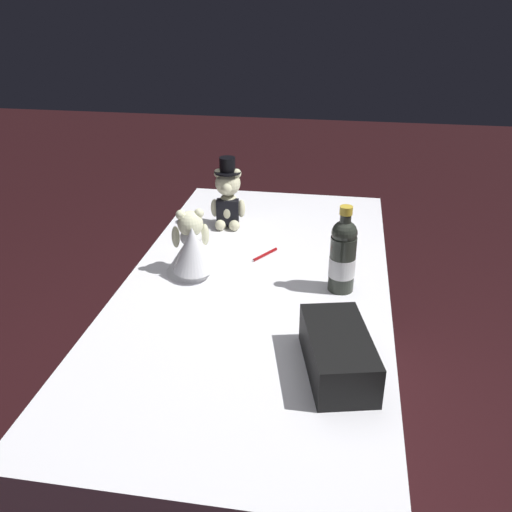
# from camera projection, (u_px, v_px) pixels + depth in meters

# --- Properties ---
(ground_plane) EXTENTS (12.00, 12.00, 0.00)m
(ground_plane) POSITION_uv_depth(u_px,v_px,m) (256.00, 450.00, 2.24)
(ground_plane) COLOR black
(reception_table) EXTENTS (1.81, 0.89, 0.76)m
(reception_table) POSITION_uv_depth(u_px,v_px,m) (256.00, 373.00, 2.07)
(reception_table) COLOR white
(reception_table) RESTS_ON ground_plane
(teddy_bear_groom) EXTENTS (0.13, 0.14, 0.29)m
(teddy_bear_groom) POSITION_uv_depth(u_px,v_px,m) (228.00, 198.00, 2.29)
(teddy_bear_groom) COLOR beige
(teddy_bear_groom) RESTS_ON reception_table
(teddy_bear_bride) EXTENTS (0.23, 0.20, 0.23)m
(teddy_bear_bride) POSITION_uv_depth(u_px,v_px,m) (192.00, 248.00, 1.92)
(teddy_bear_bride) COLOR white
(teddy_bear_bride) RESTS_ON reception_table
(champagne_bottle) EXTENTS (0.09, 0.09, 0.29)m
(champagne_bottle) POSITION_uv_depth(u_px,v_px,m) (343.00, 256.00, 1.80)
(champagne_bottle) COLOR #2A2E27
(champagne_bottle) RESTS_ON reception_table
(signing_pen) EXTENTS (0.12, 0.08, 0.01)m
(signing_pen) POSITION_uv_depth(u_px,v_px,m) (264.00, 255.00, 2.08)
(signing_pen) COLOR maroon
(signing_pen) RESTS_ON reception_table
(gift_case_black) EXTENTS (0.34, 0.22, 0.11)m
(gift_case_black) POSITION_uv_depth(u_px,v_px,m) (338.00, 353.00, 1.45)
(gift_case_black) COLOR black
(gift_case_black) RESTS_ON reception_table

